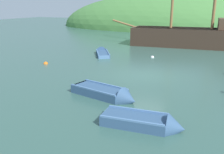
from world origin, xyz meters
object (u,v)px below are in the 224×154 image
Objects in this scene: rowboat_near_dock at (102,53)px; rowboat_outer_right at (108,95)px; rowboat_outer_left at (147,124)px; buoy_orange at (46,64)px; sailing_ship at (193,40)px; buoy_white at (152,57)px.

rowboat_outer_right reaches higher than rowboat_near_dock.
buoy_orange is at bearing 141.34° from rowboat_outer_left.
sailing_ship is at bearing 55.56° from buoy_orange.
rowboat_near_dock is 4.63m from buoy_white.
sailing_ship is at bearing 87.54° from rowboat_outer_left.
rowboat_outer_left is 14.35m from rowboat_near_dock.
rowboat_near_dock reaches higher than buoy_orange.
rowboat_outer_right is at bearing 176.58° from rowboat_near_dock.
rowboat_outer_left is 12.09m from buoy_orange.
sailing_ship is 4.21× the size of rowboat_near_dock.
sailing_ship is at bearing 96.28° from rowboat_outer_right.
rowboat_near_dock is at bearing 68.00° from buoy_orange.
rowboat_outer_right is at bearing -30.93° from buoy_orange.
rowboat_outer_left is at bearing 87.90° from sailing_ship.
sailing_ship is 17.81m from rowboat_outer_right.
rowboat_near_dock is at bearing -173.76° from buoy_white.
buoy_orange is (-9.09, -13.26, -0.76)m from sailing_ship.
rowboat_outer_left reaches higher than buoy_white.
rowboat_outer_right is (-1.64, -17.72, -0.62)m from sailing_ship.
sailing_ship reaches higher than buoy_white.
rowboat_outer_left reaches higher than buoy_orange.
sailing_ship reaches higher than buoy_orange.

